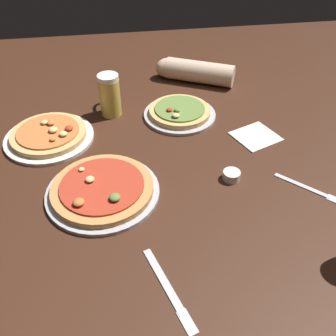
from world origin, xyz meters
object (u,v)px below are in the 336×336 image
Objects in this scene: pizza_plate_near at (102,190)px; ramekin_sauce at (231,175)px; knife_right at (169,289)px; napkin_folded at (256,136)px; pizza_plate_side at (180,112)px; pizza_plate_far at (49,135)px; diner_arm at (192,71)px; beer_mug_dark at (110,95)px; fork_left at (310,188)px.

pizza_plate_near is 0.38m from ramekin_sauce.
napkin_folded is at bearing 54.02° from knife_right.
pizza_plate_side reaches higher than ramekin_sauce.
pizza_plate_far is 1.13× the size of pizza_plate_side.
diner_arm is at bearing 88.72° from ramekin_sauce.
pizza_plate_near is 0.47m from pizza_plate_side.
beer_mug_dark is at bearing 32.63° from pizza_plate_far.
pizza_plate_side reaches higher than fork_left.
beer_mug_dark is at bearing 128.11° from ramekin_sauce.
beer_mug_dark is at bearing -149.36° from diner_arm.
fork_left is at bearing -42.81° from beer_mug_dark.
pizza_plate_far is 0.71m from napkin_folded.
beer_mug_dark is 1.11× the size of napkin_folded.
pizza_plate_side is 0.29m from napkin_folded.
pizza_plate_side is at bearing 123.98° from fork_left.
diner_arm is (-0.20, 0.72, 0.04)m from fork_left.
ramekin_sauce is 0.23m from fork_left.
fork_left is at bearing -7.14° from pizza_plate_near.
pizza_plate_far is 0.67m from diner_arm.
ramekin_sauce is at bearing 0.71° from pizza_plate_near.
napkin_folded is 0.61× the size of knife_right.
pizza_plate_near and pizza_plate_far have the same top height.
pizza_plate_side is 0.82× the size of diner_arm.
ramekin_sauce is 0.23× the size of knife_right.
beer_mug_dark is at bearing 97.06° from knife_right.
napkin_folded is (0.24, -0.17, -0.01)m from pizza_plate_side.
knife_right is at bearing -150.39° from fork_left.
pizza_plate_near is 1.40× the size of knife_right.
napkin_folded is at bearing -25.79° from beer_mug_dark.
pizza_plate_near is 1.00× the size of diner_arm.
diner_arm is at bearing 105.41° from fork_left.
knife_right is at bearing -102.25° from pizza_plate_side.
diner_arm reaches higher than pizza_plate_far.
knife_right is (-0.15, -0.71, -0.01)m from pizza_plate_side.
beer_mug_dark is (0.21, 0.14, 0.06)m from pizza_plate_far.
ramekin_sauce is at bearing 159.64° from fork_left.
beer_mug_dark is (0.04, 0.44, 0.06)m from pizza_plate_near.
pizza_plate_far is 1.88× the size of fork_left.
diner_arm is (0.01, 0.64, 0.03)m from ramekin_sauce.
pizza_plate_near is 2.03× the size of fork_left.
pizza_plate_side reaches higher than napkin_folded.
pizza_plate_side is at bearing -14.01° from beer_mug_dark.
diner_arm is at bearing 75.26° from knife_right.
ramekin_sauce is 0.42m from knife_right.
ramekin_sauce is at bearing 54.27° from knife_right.
beer_mug_dark reaches higher than ramekin_sauce.
napkin_folded is (0.15, 0.20, -0.01)m from ramekin_sauce.
beer_mug_dark is at bearing 154.21° from napkin_folded.
pizza_plate_near is 0.44m from beer_mug_dark.
pizza_plate_near is at bearing 112.39° from knife_right.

